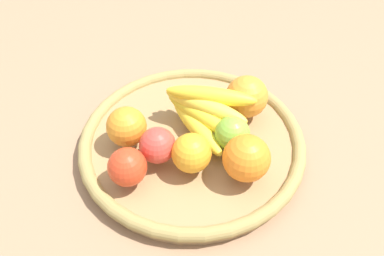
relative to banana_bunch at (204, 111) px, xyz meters
name	(u,v)px	position (x,y,z in m)	size (l,w,h in m)	color
ground_plane	(192,149)	(0.00, -0.03, -0.08)	(2.40, 2.40, 0.00)	#957052
basket	(192,142)	(0.00, -0.03, -0.06)	(0.44, 0.44, 0.04)	#9E7A4E
banana_bunch	(204,111)	(0.00, 0.00, 0.00)	(0.18, 0.15, 0.08)	yellow
orange_2	(247,97)	(0.04, 0.08, 0.00)	(0.08, 0.08, 0.08)	orange
apple_0	(158,145)	(-0.01, -0.12, -0.01)	(0.07, 0.07, 0.07)	#CE4034
orange_3	(192,153)	(0.05, -0.09, 0.00)	(0.07, 0.07, 0.07)	orange
apple_1	(127,167)	(-0.02, -0.18, -0.01)	(0.07, 0.07, 0.07)	red
apple_2	(232,134)	(0.07, -0.01, -0.01)	(0.06, 0.06, 0.06)	#7BB436
orange_0	(246,158)	(0.13, -0.05, 0.00)	(0.08, 0.08, 0.08)	orange
orange_1	(127,127)	(-0.09, -0.12, 0.00)	(0.07, 0.07, 0.07)	orange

